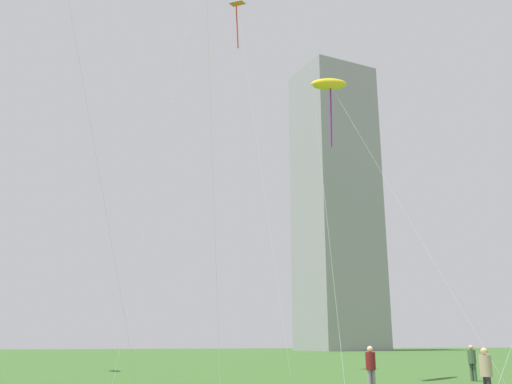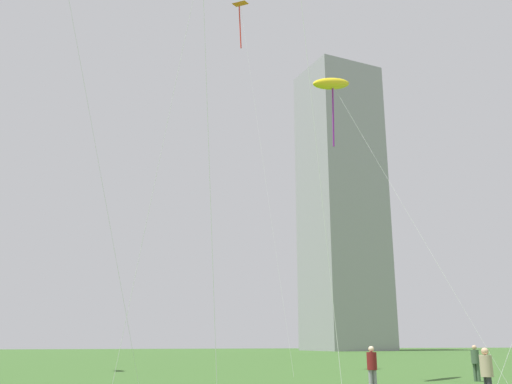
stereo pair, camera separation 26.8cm
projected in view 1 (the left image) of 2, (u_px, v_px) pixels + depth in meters
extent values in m
cylinder|color=tan|center=(486.00, 366.00, 19.00)|extent=(0.41, 0.41, 0.71)
sphere|color=tan|center=(484.00, 351.00, 19.13)|extent=(0.24, 0.24, 0.24)
cylinder|color=#3F593F|center=(475.00, 372.00, 29.45)|extent=(0.17, 0.17, 0.90)
cylinder|color=#3F593F|center=(472.00, 372.00, 29.58)|extent=(0.17, 0.17, 0.90)
cylinder|color=#3F593F|center=(472.00, 357.00, 29.73)|extent=(0.41, 0.41, 0.71)
sphere|color=tan|center=(471.00, 347.00, 29.85)|extent=(0.24, 0.24, 0.24)
cylinder|color=gray|center=(374.00, 381.00, 23.17)|extent=(0.17, 0.17, 0.90)
cylinder|color=gray|center=(370.00, 381.00, 23.12)|extent=(0.17, 0.17, 0.90)
cylinder|color=maroon|center=(371.00, 361.00, 23.35)|extent=(0.41, 0.41, 0.72)
sphere|color=beige|center=(370.00, 349.00, 23.48)|extent=(0.24, 0.24, 0.24)
cylinder|color=silver|center=(92.00, 132.00, 25.41)|extent=(5.70, 7.82, 22.67)
cylinder|color=silver|center=(404.00, 211.00, 28.48)|extent=(4.72, 7.07, 17.03)
ellipsoid|color=yellow|center=(330.00, 84.00, 33.41)|extent=(4.06, 3.57, 2.43)
cylinder|color=purple|center=(331.00, 117.00, 32.86)|extent=(0.24, 0.61, 3.60)
cylinder|color=silver|center=(260.00, 160.00, 39.53)|extent=(2.21, 5.97, 29.00)
pyramid|color=orange|center=(237.00, 3.00, 45.80)|extent=(1.51, 1.28, 0.55)
cylinder|color=red|center=(237.00, 27.00, 45.24)|extent=(0.30, 0.18, 3.76)
cylinder|color=silver|center=(165.00, 135.00, 21.20)|extent=(2.93, 0.39, 19.34)
cube|color=#939399|center=(336.00, 203.00, 128.16)|extent=(18.57, 17.41, 65.48)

